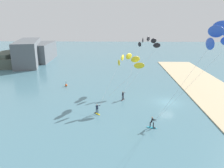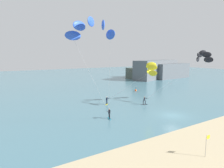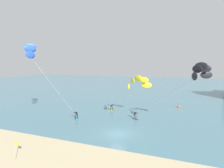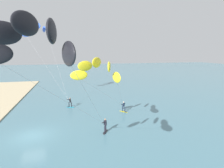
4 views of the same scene
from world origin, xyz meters
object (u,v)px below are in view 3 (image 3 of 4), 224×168
kitesurfer_mid_water (32,54)px  kitesurfer_nearshore (137,83)px  kitesurfer_far_out (197,73)px  beach_flag (16,147)px  marker_buoy (179,106)px

kitesurfer_mid_water → kitesurfer_nearshore: bearing=25.9°
kitesurfer_mid_water → kitesurfer_far_out: size_ratio=1.10×
kitesurfer_nearshore → beach_flag: kitesurfer_nearshore is taller
kitesurfer_mid_water → marker_buoy: 35.09m
kitesurfer_nearshore → marker_buoy: (7.78, 13.67, -6.93)m
kitesurfer_far_out → marker_buoy: bearing=95.9°
kitesurfer_nearshore → kitesurfer_mid_water: kitesurfer_mid_water is taller
marker_buoy → beach_flag: size_ratio=0.63×
kitesurfer_nearshore → beach_flag: size_ratio=4.64×
kitesurfer_mid_water → beach_flag: size_ratio=6.56×
beach_flag → marker_buoy: bearing=61.7°
kitesurfer_far_out → kitesurfer_nearshore: bearing=154.5°
kitesurfer_mid_water → kitesurfer_far_out: bearing=7.6°
kitesurfer_far_out → beach_flag: 25.08m
beach_flag → kitesurfer_far_out: bearing=36.0°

